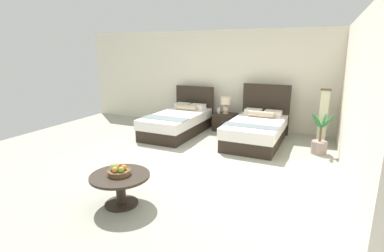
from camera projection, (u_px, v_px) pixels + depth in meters
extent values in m
cube|color=#A1A391|center=(182.00, 164.00, 5.62)|extent=(9.25, 9.95, 0.02)
cube|color=silver|center=(231.00, 80.00, 8.10)|extent=(9.25, 0.12, 2.66)
cube|color=silver|center=(356.00, 102.00, 4.54)|extent=(0.12, 5.55, 2.66)
cube|color=black|center=(177.00, 128.00, 7.58)|extent=(1.12, 2.15, 0.29)
cube|color=white|center=(177.00, 118.00, 7.51)|extent=(1.16, 2.19, 0.24)
cube|color=black|center=(195.00, 106.00, 8.43)|extent=(1.15, 0.09, 1.13)
cube|color=white|center=(183.00, 105.00, 8.27)|extent=(0.39, 0.31, 0.14)
cube|color=white|center=(198.00, 107.00, 8.07)|extent=(0.39, 0.31, 0.14)
cylinder|color=#C5B08D|center=(186.00, 107.00, 7.96)|extent=(0.59, 0.17, 0.15)
cube|color=slate|center=(165.00, 118.00, 6.98)|extent=(1.14, 0.45, 0.01)
cube|color=black|center=(255.00, 138.00, 6.78)|extent=(1.17, 2.00, 0.29)
cube|color=white|center=(256.00, 126.00, 6.72)|extent=(1.21, 2.04, 0.24)
cube|color=black|center=(266.00, 109.00, 7.55)|extent=(1.20, 0.09, 1.28)
cube|color=white|center=(253.00, 112.00, 7.41)|extent=(0.41, 0.31, 0.14)
cube|color=white|center=(273.00, 113.00, 7.20)|extent=(0.41, 0.31, 0.14)
cylinder|color=#C5B08D|center=(261.00, 114.00, 7.09)|extent=(0.62, 0.17, 0.15)
cube|color=slate|center=(251.00, 126.00, 6.25)|extent=(1.19, 0.37, 0.01)
cube|color=black|center=(225.00, 122.00, 7.91)|extent=(0.59, 0.47, 0.46)
sphere|color=tan|center=(222.00, 121.00, 7.68)|extent=(0.02, 0.02, 0.02)
cylinder|color=beige|center=(226.00, 113.00, 7.87)|extent=(0.16, 0.16, 0.02)
ellipsoid|color=beige|center=(226.00, 109.00, 7.84)|extent=(0.16, 0.16, 0.20)
cylinder|color=#99844C|center=(226.00, 105.00, 7.81)|extent=(0.02, 0.02, 0.04)
cylinder|color=beige|center=(226.00, 100.00, 7.78)|extent=(0.28, 0.28, 0.19)
cylinder|color=silver|center=(219.00, 111.00, 7.87)|extent=(0.07, 0.07, 0.15)
torus|color=silver|center=(219.00, 108.00, 7.85)|extent=(0.07, 0.07, 0.01)
cylinder|color=black|center=(122.00, 203.00, 4.11)|extent=(0.46, 0.46, 0.02)
cylinder|color=black|center=(121.00, 191.00, 4.06)|extent=(0.13, 0.13, 0.41)
cylinder|color=black|center=(120.00, 176.00, 4.00)|extent=(0.82, 0.82, 0.04)
cylinder|color=brown|center=(119.00, 172.00, 4.00)|extent=(0.30, 0.30, 0.06)
torus|color=brown|center=(119.00, 170.00, 3.99)|extent=(0.32, 0.32, 0.02)
sphere|color=red|center=(120.00, 166.00, 4.05)|extent=(0.07, 0.07, 0.07)
sphere|color=#D1D38A|center=(114.00, 166.00, 4.00)|extent=(0.12, 0.12, 0.12)
sphere|color=gold|center=(115.00, 170.00, 3.93)|extent=(0.08, 0.08, 0.08)
sphere|color=#84AD3D|center=(121.00, 170.00, 3.93)|extent=(0.08, 0.08, 0.08)
sphere|color=orange|center=(124.00, 168.00, 4.01)|extent=(0.08, 0.08, 0.08)
cube|color=#3F2A1F|center=(320.00, 142.00, 6.89)|extent=(0.23, 0.23, 0.03)
cube|color=beige|center=(323.00, 116.00, 6.73)|extent=(0.19, 0.19, 1.21)
cube|color=#3F2A1F|center=(326.00, 89.00, 6.58)|extent=(0.23, 0.23, 0.02)
cylinder|color=gray|center=(319.00, 147.00, 6.12)|extent=(0.31, 0.31, 0.27)
cylinder|color=brown|center=(320.00, 134.00, 6.05)|extent=(0.04, 0.04, 0.30)
ellipsoid|color=#2B6E34|center=(328.00, 121.00, 5.95)|extent=(0.28, 0.10, 0.31)
ellipsoid|color=#2B6E34|center=(324.00, 120.00, 6.06)|extent=(0.13, 0.28, 0.31)
ellipsoid|color=#2B6E34|center=(318.00, 122.00, 6.10)|extent=(0.17, 0.24, 0.25)
ellipsoid|color=#2B6E34|center=(317.00, 120.00, 6.00)|extent=(0.25, 0.08, 0.31)
ellipsoid|color=#2B6E34|center=(318.00, 124.00, 5.93)|extent=(0.18, 0.24, 0.24)
ellipsoid|color=#2B6E34|center=(326.00, 123.00, 5.84)|extent=(0.20, 0.30, 0.31)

